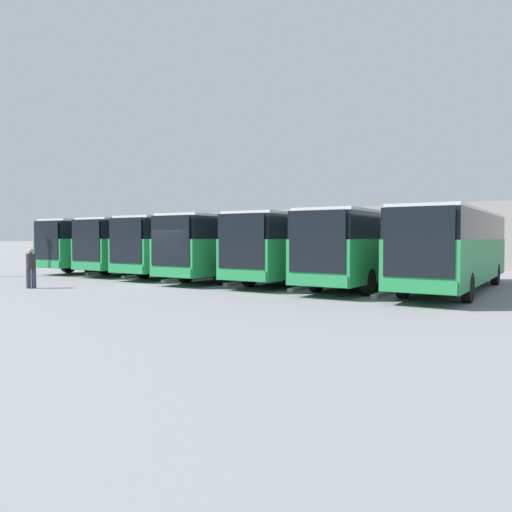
{
  "coord_description": "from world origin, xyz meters",
  "views": [
    {
      "loc": [
        -16.46,
        15.38,
        2.17
      ],
      "look_at": [
        -0.24,
        -5.94,
        1.19
      ],
      "focal_mm": 35.0,
      "sensor_mm": 36.0,
      "label": 1
    }
  ],
  "objects": [
    {
      "name": "bus_1",
      "position": [
        -7.11,
        -5.63,
        1.82
      ],
      "size": [
        3.49,
        12.1,
        3.25
      ],
      "rotation": [
        0.0,
        0.0,
        0.09
      ],
      "color": "#238447",
      "rests_on": "ground_plane"
    },
    {
      "name": "curb_divider_5",
      "position": [
        8.88,
        -4.22,
        0.07
      ],
      "size": [
        0.72,
        5.45,
        0.15
      ],
      "primitive_type": "cube",
      "rotation": [
        0.0,
        0.0,
        0.09
      ],
      "color": "#9E9E99",
      "rests_on": "ground_plane"
    },
    {
      "name": "bus_2",
      "position": [
        -3.55,
        -5.82,
        1.82
      ],
      "size": [
        3.49,
        12.1,
        3.25
      ],
      "rotation": [
        0.0,
        0.0,
        0.09
      ],
      "color": "#238447",
      "rests_on": "ground_plane"
    },
    {
      "name": "bus_5",
      "position": [
        7.1,
        -5.99,
        1.82
      ],
      "size": [
        3.49,
        12.1,
        3.25
      ],
      "rotation": [
        0.0,
        0.0,
        0.09
      ],
      "color": "#238447",
      "rests_on": "ground_plane"
    },
    {
      "name": "curb_divider_4",
      "position": [
        5.33,
        -4.0,
        0.07
      ],
      "size": [
        0.72,
        5.45,
        0.15
      ],
      "primitive_type": "cube",
      "rotation": [
        0.0,
        0.0,
        0.09
      ],
      "color": "#9E9E99",
      "rests_on": "ground_plane"
    },
    {
      "name": "curb_divider_3",
      "position": [
        1.78,
        -3.59,
        0.07
      ],
      "size": [
        0.72,
        5.45,
        0.15
      ],
      "primitive_type": "cube",
      "rotation": [
        0.0,
        0.0,
        0.09
      ],
      "color": "#9E9E99",
      "rests_on": "ground_plane"
    },
    {
      "name": "curb_divider_2",
      "position": [
        -1.78,
        -4.05,
        0.07
      ],
      "size": [
        0.72,
        5.45,
        0.15
      ],
      "primitive_type": "cube",
      "rotation": [
        0.0,
        0.0,
        0.09
      ],
      "color": "#9E9E99",
      "rests_on": "ground_plane"
    },
    {
      "name": "bus_4",
      "position": [
        3.55,
        -5.77,
        1.82
      ],
      "size": [
        3.49,
        12.1,
        3.25
      ],
      "rotation": [
        0.0,
        0.0,
        0.09
      ],
      "color": "#238447",
      "rests_on": "ground_plane"
    },
    {
      "name": "bus_0",
      "position": [
        -10.66,
        -5.65,
        1.82
      ],
      "size": [
        3.49,
        12.1,
        3.25
      ],
      "rotation": [
        0.0,
        0.0,
        0.09
      ],
      "color": "#238447",
      "rests_on": "ground_plane"
    },
    {
      "name": "ground_plane",
      "position": [
        0.0,
        0.0,
        0.0
      ],
      "size": [
        600.0,
        600.0,
        0.0
      ],
      "primitive_type": "plane",
      "color": "gray"
    },
    {
      "name": "bus_6",
      "position": [
        10.65,
        -5.81,
        1.82
      ],
      "size": [
        3.49,
        12.1,
        3.25
      ],
      "rotation": [
        0.0,
        0.0,
        0.09
      ],
      "color": "#238447",
      "rests_on": "ground_plane"
    },
    {
      "name": "pedestrian",
      "position": [
        4.14,
        4.25,
        0.93
      ],
      "size": [
        0.51,
        0.51,
        1.72
      ],
      "rotation": [
        0.0,
        0.0,
        1.14
      ],
      "color": "#38384C",
      "rests_on": "ground_plane"
    },
    {
      "name": "station_building",
      "position": [
        0.0,
        -24.41,
        2.32
      ],
      "size": [
        35.99,
        11.8,
        4.57
      ],
      "color": "gray",
      "rests_on": "ground_plane"
    },
    {
      "name": "bus_3",
      "position": [
        -0.0,
        -5.36,
        1.82
      ],
      "size": [
        3.49,
        12.1,
        3.25
      ],
      "rotation": [
        0.0,
        0.0,
        0.09
      ],
      "color": "#238447",
      "rests_on": "ground_plane"
    },
    {
      "name": "curb_divider_0",
      "position": [
        -8.88,
        -3.88,
        0.07
      ],
      "size": [
        0.72,
        5.45,
        0.15
      ],
      "primitive_type": "cube",
      "rotation": [
        0.0,
        0.0,
        0.09
      ],
      "color": "#9E9E99",
      "rests_on": "ground_plane"
    },
    {
      "name": "curb_divider_1",
      "position": [
        -5.33,
        -3.86,
        0.07
      ],
      "size": [
        0.72,
        5.45,
        0.15
      ],
      "primitive_type": "cube",
      "rotation": [
        0.0,
        0.0,
        0.09
      ],
      "color": "#9E9E99",
      "rests_on": "ground_plane"
    }
  ]
}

